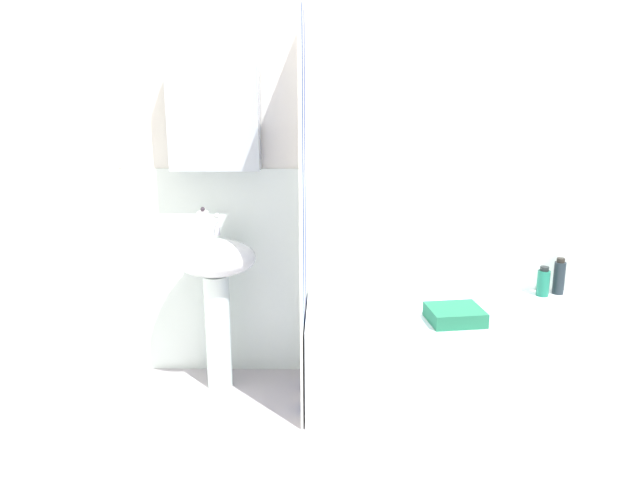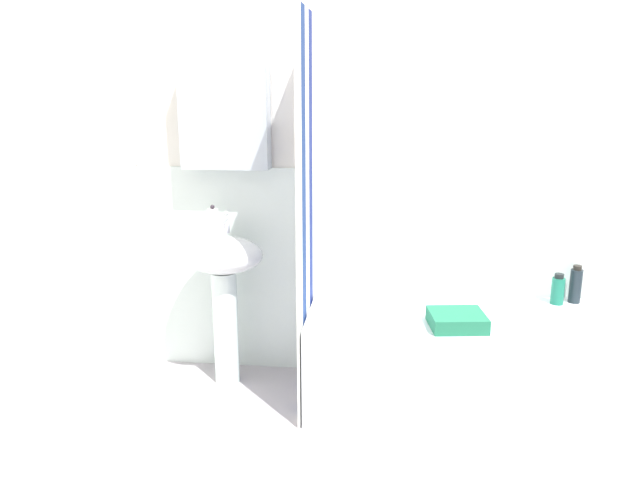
% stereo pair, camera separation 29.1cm
% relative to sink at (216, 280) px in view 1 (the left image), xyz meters
% --- Properties ---
extents(wall_back_tiled, '(3.60, 0.18, 2.40)m').
position_rel_sink_xyz_m(wall_back_tiled, '(0.94, 0.23, 0.52)').
color(wall_back_tiled, silver).
rests_on(wall_back_tiled, ground_plane).
extents(wall_left_tiled, '(0.07, 1.81, 2.40)m').
position_rel_sink_xyz_m(wall_left_tiled, '(-0.57, -0.69, 0.49)').
color(wall_left_tiled, silver).
rests_on(wall_left_tiled, ground_plane).
extents(sink, '(0.44, 0.34, 0.85)m').
position_rel_sink_xyz_m(sink, '(0.00, 0.00, 0.00)').
color(sink, white).
rests_on(sink, ground_plane).
extents(faucet, '(0.03, 0.12, 0.12)m').
position_rel_sink_xyz_m(faucet, '(-0.00, 0.08, 0.29)').
color(faucet, silver).
rests_on(faucet, sink).
extents(soap_dispenser, '(0.06, 0.06, 0.16)m').
position_rel_sink_xyz_m(soap_dispenser, '(-0.07, 0.08, 0.30)').
color(soap_dispenser, white).
rests_on(soap_dispenser, sink).
extents(bathtub, '(1.50, 0.64, 0.51)m').
position_rel_sink_xyz_m(bathtub, '(1.25, -0.13, -0.37)').
color(bathtub, white).
rests_on(bathtub, ground_plane).
extents(shower_curtain, '(0.01, 0.64, 2.00)m').
position_rel_sink_xyz_m(shower_curtain, '(0.48, -0.13, 0.38)').
color(shower_curtain, white).
rests_on(shower_curtain, ground_plane).
extents(lotion_bottle, '(0.06, 0.06, 0.21)m').
position_rel_sink_xyz_m(lotion_bottle, '(1.90, 0.13, -0.02)').
color(lotion_bottle, '#212D34').
rests_on(lotion_bottle, bathtub).
extents(shampoo_bottle, '(0.07, 0.07, 0.17)m').
position_rel_sink_xyz_m(shampoo_bottle, '(1.80, 0.10, -0.03)').
color(shampoo_bottle, '#1C765B').
rests_on(shampoo_bottle, bathtub).
extents(towel_folded, '(0.29, 0.26, 0.07)m').
position_rel_sink_xyz_m(towel_folded, '(1.23, -0.29, -0.08)').
color(towel_folded, '#247552').
rests_on(towel_folded, bathtub).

